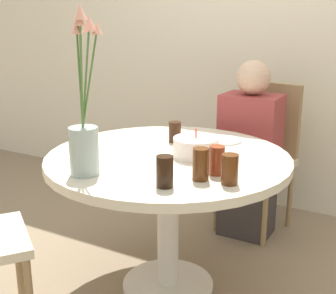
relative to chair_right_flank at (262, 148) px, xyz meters
name	(u,v)px	position (x,y,z in m)	size (l,w,h in m)	color
ground_plane	(168,287)	(-0.15, -0.93, -0.52)	(16.00, 16.00, 0.00)	#89755B
wall_back	(266,19)	(-0.15, 0.40, 0.78)	(8.00, 0.05, 2.60)	beige
dining_table	(168,179)	(-0.15, -0.93, 0.06)	(1.14, 1.14, 0.70)	beige
chair_right_flank	(262,148)	(0.00, 0.00, 0.00)	(0.46, 0.46, 0.92)	beige
birthday_cake	(196,147)	(-0.03, -0.89, 0.23)	(0.21, 0.21, 0.14)	white
flower_vase	(84,129)	(-0.32, -1.33, 0.38)	(0.14, 0.14, 0.67)	#9EB2AD
side_plate	(223,140)	(-0.02, -0.58, 0.19)	(0.19, 0.19, 0.01)	white
drink_glass_0	(175,132)	(-0.24, -0.71, 0.23)	(0.06, 0.06, 0.11)	#33190C
drink_glass_1	(217,160)	(0.15, -1.06, 0.24)	(0.06, 0.06, 0.12)	maroon
drink_glass_2	(201,164)	(0.12, -1.15, 0.25)	(0.07, 0.07, 0.13)	#51280F
drink_glass_3	(165,172)	(0.03, -1.29, 0.24)	(0.07, 0.07, 0.12)	black
drink_glass_4	(230,169)	(0.24, -1.14, 0.24)	(0.07, 0.07, 0.12)	#51280F
person_guest	(249,156)	(-0.03, -0.16, -0.02)	(0.34, 0.24, 1.08)	#383333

